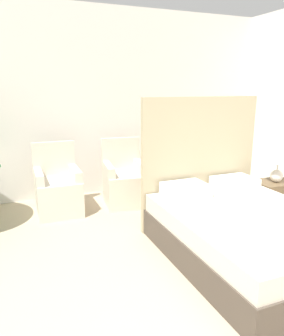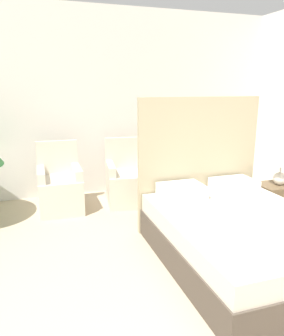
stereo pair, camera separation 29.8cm
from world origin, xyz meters
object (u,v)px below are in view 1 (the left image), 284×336
at_px(armchair_near_window_left, 58,192).
at_px(armchair_near_window_right, 125,184).
at_px(nightstand, 273,199).
at_px(table_lamp, 279,156).
at_px(bed, 243,227).

distance_m(armchair_near_window_left, armchair_near_window_right, 0.98).
bearing_deg(nightstand, armchair_near_window_right, 143.04).
bearing_deg(table_lamp, armchair_near_window_left, 154.21).
height_order(armchair_near_window_left, nightstand, armchair_near_window_left).
bearing_deg(bed, table_lamp, 32.56).
bearing_deg(armchair_near_window_left, table_lamp, -25.23).
distance_m(armchair_near_window_right, table_lamp, 2.16).
height_order(armchair_near_window_right, table_lamp, table_lamp).
bearing_deg(armchair_near_window_right, nightstand, -29.94).
relative_size(bed, armchair_near_window_right, 2.08).
bearing_deg(armchair_near_window_right, table_lamp, -30.46).
bearing_deg(nightstand, table_lamp, -107.53).
xyz_separation_m(nightstand, table_lamp, (-0.01, -0.02, 0.60)).
height_order(armchair_near_window_left, armchair_near_window_right, same).
bearing_deg(nightstand, armchair_near_window_left, 154.60).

